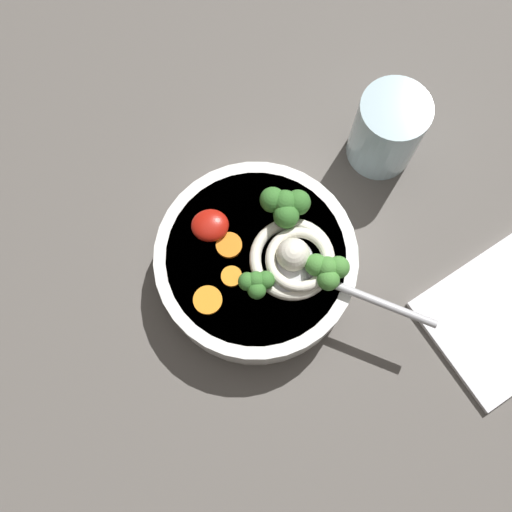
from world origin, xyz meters
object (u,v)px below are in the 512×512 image
at_px(drinking_glass, 387,131).
at_px(noodle_pile, 294,258).
at_px(soup_bowl, 256,263).
at_px(soup_spoon, 303,272).

bearing_deg(drinking_glass, noodle_pile, -130.33).
xyz_separation_m(soup_bowl, soup_spoon, (0.04, -0.02, 0.03)).
relative_size(soup_bowl, soup_spoon, 1.22).
bearing_deg(soup_spoon, soup_bowl, -180.00).
bearing_deg(noodle_pile, soup_spoon, -61.80).
distance_m(soup_spoon, drinking_glass, 0.19).
xyz_separation_m(soup_bowl, drinking_glass, (0.15, 0.13, 0.02)).
distance_m(soup_bowl, soup_spoon, 0.06).
bearing_deg(soup_spoon, noodle_pile, 145.62).
relative_size(soup_bowl, drinking_glass, 2.12).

